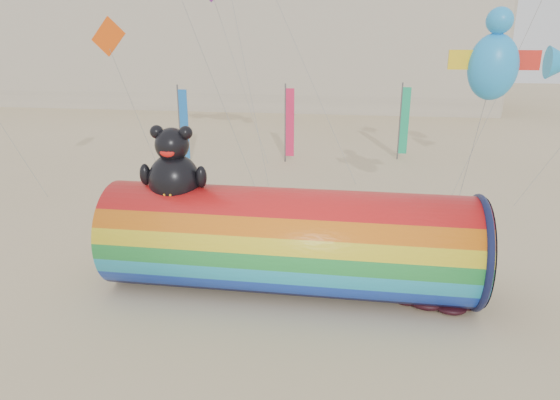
# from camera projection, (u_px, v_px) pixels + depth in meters

# --- Properties ---
(ground) EXTENTS (160.00, 160.00, 0.00)m
(ground) POSITION_uv_depth(u_px,v_px,m) (260.00, 276.00, 17.88)
(ground) COLOR #CCB58C
(ground) RESTS_ON ground
(hotel_building) EXTENTS (60.40, 15.40, 20.60)m
(hotel_building) POSITION_uv_depth(u_px,v_px,m) (232.00, 16.00, 59.44)
(hotel_building) COLOR #B7AD99
(hotel_building) RESTS_ON ground
(windsock_assembly) EXTENTS (12.09, 3.68, 5.57)m
(windsock_assembly) POSITION_uv_depth(u_px,v_px,m) (289.00, 238.00, 16.40)
(windsock_assembly) COLOR red
(windsock_assembly) RESTS_ON ground
(kite_handler) EXTENTS (0.68, 0.63, 1.57)m
(kite_handler) POSITION_uv_depth(u_px,v_px,m) (407.00, 264.00, 17.05)
(kite_handler) COLOR slate
(kite_handler) RESTS_ON ground
(fabric_bundle) EXTENTS (2.62, 1.35, 0.41)m
(fabric_bundle) POSITION_uv_depth(u_px,v_px,m) (433.00, 302.00, 15.80)
(fabric_bundle) COLOR #380A13
(fabric_bundle) RESTS_ON ground
(festival_banners) EXTENTS (14.95, 3.71, 5.20)m
(festival_banners) POSITION_uv_depth(u_px,v_px,m) (293.00, 123.00, 33.09)
(festival_banners) COLOR #59595E
(festival_banners) RESTS_ON ground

